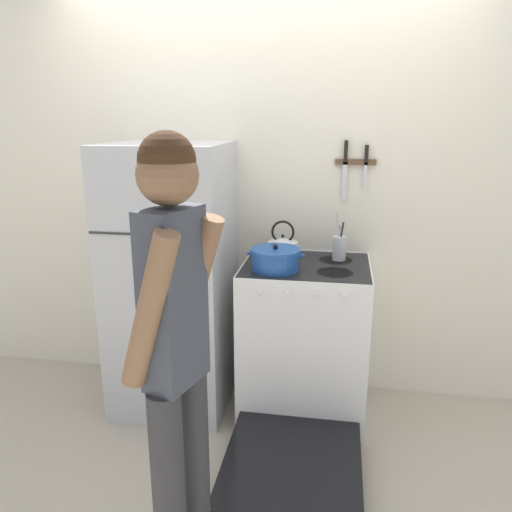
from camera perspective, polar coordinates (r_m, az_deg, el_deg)
ground_plane at (r=3.55m, az=0.75°, el=-13.79°), size 14.00×14.00×0.00m
wall_back at (r=3.16m, az=0.92°, el=7.05°), size 10.00×0.06×2.55m
refrigerator at (r=3.04m, az=-9.52°, el=-2.65°), size 0.68×0.69×1.61m
stove_range at (r=3.00m, az=5.48°, el=-9.79°), size 0.73×1.37×0.93m
dutch_oven_pot at (r=2.75m, az=2.24°, el=-0.34°), size 0.32×0.28×0.15m
tea_kettle at (r=2.99m, az=3.10°, el=1.06°), size 0.22×0.18×0.23m
utensil_jar at (r=2.97m, az=9.50°, el=1.01°), size 0.08×0.08×0.28m
person at (r=1.79m, az=-9.17°, el=-10.12°), size 0.34×0.40×1.71m
wall_knife_strip at (r=3.05m, az=11.23°, el=10.57°), size 0.24×0.03×0.35m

